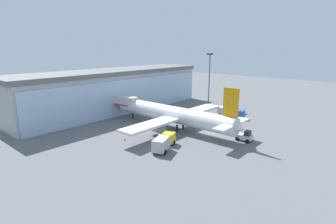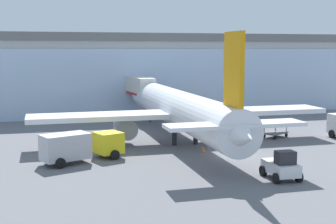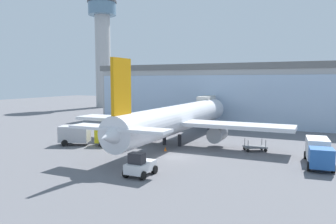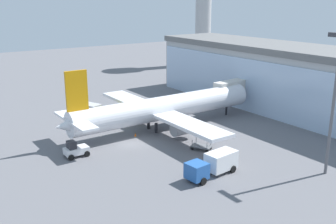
{
  "view_description": "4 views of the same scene",
  "coord_description": "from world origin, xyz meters",
  "px_view_note": "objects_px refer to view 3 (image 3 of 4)",
  "views": [
    {
      "loc": [
        -48.54,
        -30.43,
        18.72
      ],
      "look_at": [
        -2.94,
        9.81,
        3.72
      ],
      "focal_mm": 28.0,
      "sensor_mm": 36.0,
      "label": 1
    },
    {
      "loc": [
        -16.87,
        -40.0,
        9.81
      ],
      "look_at": [
        -4.67,
        7.22,
        3.3
      ],
      "focal_mm": 50.0,
      "sensor_mm": 36.0,
      "label": 2
    },
    {
      "loc": [
        15.56,
        -34.5,
        8.94
      ],
      "look_at": [
        -5.22,
        8.81,
        4.3
      ],
      "focal_mm": 35.0,
      "sensor_mm": 36.0,
      "label": 3
    },
    {
      "loc": [
        48.46,
        -26.13,
        20.62
      ],
      "look_at": [
        -3.06,
        8.83,
        2.74
      ],
      "focal_mm": 42.0,
      "sensor_mm": 36.0,
      "label": 4
    }
  ],
  "objects_px": {
    "control_tower": "(103,44)",
    "safety_cone_nose": "(165,149)",
    "fuel_truck": "(318,151)",
    "pushback_tug": "(140,166)",
    "jet_bridge": "(209,103)",
    "safety_cone_wingtip": "(114,133)",
    "baggage_cart": "(255,147)",
    "catering_truck": "(84,135)",
    "airplane": "(178,119)"
  },
  "relations": [
    {
      "from": "safety_cone_nose",
      "to": "pushback_tug",
      "type": "bearing_deg",
      "value": -76.35
    },
    {
      "from": "airplane",
      "to": "safety_cone_wingtip",
      "type": "relative_size",
      "value": 66.87
    },
    {
      "from": "fuel_truck",
      "to": "baggage_cart",
      "type": "distance_m",
      "value": 8.49
    },
    {
      "from": "fuel_truck",
      "to": "pushback_tug",
      "type": "xyz_separation_m",
      "value": [
        -15.02,
        -11.67,
        -0.49
      ]
    },
    {
      "from": "safety_cone_nose",
      "to": "safety_cone_wingtip",
      "type": "xyz_separation_m",
      "value": [
        -13.56,
        8.03,
        0.0
      ]
    },
    {
      "from": "jet_bridge",
      "to": "baggage_cart",
      "type": "bearing_deg",
      "value": -153.27
    },
    {
      "from": "jet_bridge",
      "to": "safety_cone_wingtip",
      "type": "bearing_deg",
      "value": 137.75
    },
    {
      "from": "control_tower",
      "to": "catering_truck",
      "type": "relative_size",
      "value": 4.59
    },
    {
      "from": "airplane",
      "to": "catering_truck",
      "type": "bearing_deg",
      "value": 121.77
    },
    {
      "from": "airplane",
      "to": "catering_truck",
      "type": "distance_m",
      "value": 13.27
    },
    {
      "from": "fuel_truck",
      "to": "safety_cone_nose",
      "type": "xyz_separation_m",
      "value": [
        -17.64,
        -0.88,
        -1.19
      ]
    },
    {
      "from": "control_tower",
      "to": "catering_truck",
      "type": "height_order",
      "value": "control_tower"
    },
    {
      "from": "control_tower",
      "to": "baggage_cart",
      "type": "distance_m",
      "value": 79.1
    },
    {
      "from": "fuel_truck",
      "to": "baggage_cart",
      "type": "height_order",
      "value": "fuel_truck"
    },
    {
      "from": "control_tower",
      "to": "safety_cone_nose",
      "type": "distance_m",
      "value": 75.2
    },
    {
      "from": "control_tower",
      "to": "safety_cone_nose",
      "type": "bearing_deg",
      "value": -47.23
    },
    {
      "from": "safety_cone_wingtip",
      "to": "fuel_truck",
      "type": "bearing_deg",
      "value": -12.9
    },
    {
      "from": "safety_cone_nose",
      "to": "catering_truck",
      "type": "bearing_deg",
      "value": -173.43
    },
    {
      "from": "baggage_cart",
      "to": "pushback_tug",
      "type": "xyz_separation_m",
      "value": [
        -7.64,
        -15.76,
        0.47
      ]
    },
    {
      "from": "baggage_cart",
      "to": "safety_cone_wingtip",
      "type": "distance_m",
      "value": 24.02
    },
    {
      "from": "pushback_tug",
      "to": "safety_cone_wingtip",
      "type": "height_order",
      "value": "pushback_tug"
    },
    {
      "from": "jet_bridge",
      "to": "catering_truck",
      "type": "xyz_separation_m",
      "value": [
        -9.64,
        -25.26,
        -3.17
      ]
    },
    {
      "from": "catering_truck",
      "to": "fuel_truck",
      "type": "relative_size",
      "value": 1.01
    },
    {
      "from": "baggage_cart",
      "to": "safety_cone_nose",
      "type": "relative_size",
      "value": 5.86
    },
    {
      "from": "jet_bridge",
      "to": "pushback_tug",
      "type": "relative_size",
      "value": 3.63
    },
    {
      "from": "jet_bridge",
      "to": "fuel_truck",
      "type": "relative_size",
      "value": 1.55
    },
    {
      "from": "baggage_cart",
      "to": "safety_cone_nose",
      "type": "bearing_deg",
      "value": 177.11
    },
    {
      "from": "control_tower",
      "to": "fuel_truck",
      "type": "relative_size",
      "value": 4.65
    },
    {
      "from": "airplane",
      "to": "baggage_cart",
      "type": "xyz_separation_m",
      "value": [
        11.04,
        -0.69,
        -2.97
      ]
    },
    {
      "from": "baggage_cart",
      "to": "jet_bridge",
      "type": "bearing_deg",
      "value": 94.7
    },
    {
      "from": "jet_bridge",
      "to": "fuel_truck",
      "type": "xyz_separation_m",
      "value": [
        19.85,
        -23.01,
        -3.17
      ]
    },
    {
      "from": "fuel_truck",
      "to": "airplane",
      "type": "bearing_deg",
      "value": -110.73
    },
    {
      "from": "control_tower",
      "to": "catering_truck",
      "type": "distance_m",
      "value": 68.78
    },
    {
      "from": "control_tower",
      "to": "pushback_tug",
      "type": "bearing_deg",
      "value": -51.01
    },
    {
      "from": "control_tower",
      "to": "catering_truck",
      "type": "xyz_separation_m",
      "value": [
        37.23,
        -54.44,
        -19.53
      ]
    },
    {
      "from": "control_tower",
      "to": "baggage_cart",
      "type": "bearing_deg",
      "value": -39.03
    },
    {
      "from": "catering_truck",
      "to": "jet_bridge",
      "type": "bearing_deg",
      "value": 47.14
    },
    {
      "from": "jet_bridge",
      "to": "fuel_truck",
      "type": "bearing_deg",
      "value": -145.89
    },
    {
      "from": "jet_bridge",
      "to": "safety_cone_wingtip",
      "type": "height_order",
      "value": "jet_bridge"
    },
    {
      "from": "jet_bridge",
      "to": "control_tower",
      "type": "bearing_deg",
      "value": 51.42
    },
    {
      "from": "airplane",
      "to": "safety_cone_nose",
      "type": "relative_size",
      "value": 66.87
    },
    {
      "from": "jet_bridge",
      "to": "baggage_cart",
      "type": "relative_size",
      "value": 3.61
    },
    {
      "from": "fuel_truck",
      "to": "jet_bridge",
      "type": "bearing_deg",
      "value": -145.4
    },
    {
      "from": "baggage_cart",
      "to": "pushback_tug",
      "type": "bearing_deg",
      "value": -144.58
    },
    {
      "from": "jet_bridge",
      "to": "catering_truck",
      "type": "bearing_deg",
      "value": 152.43
    },
    {
      "from": "control_tower",
      "to": "safety_cone_wingtip",
      "type": "relative_size",
      "value": 63.38
    },
    {
      "from": "catering_truck",
      "to": "pushback_tug",
      "type": "relative_size",
      "value": 2.37
    },
    {
      "from": "control_tower",
      "to": "fuel_truck",
      "type": "bearing_deg",
      "value": -38.03
    },
    {
      "from": "fuel_truck",
      "to": "catering_truck",
      "type": "bearing_deg",
      "value": -91.84
    },
    {
      "from": "jet_bridge",
      "to": "safety_cone_wingtip",
      "type": "relative_size",
      "value": 21.15
    }
  ]
}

